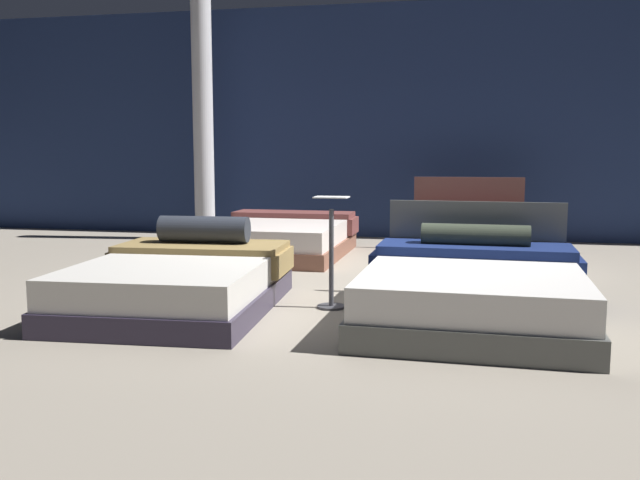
% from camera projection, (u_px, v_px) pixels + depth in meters
% --- Properties ---
extents(ground_plane, '(18.00, 18.00, 0.02)m').
position_uv_depth(ground_plane, '(348.00, 289.00, 6.59)').
color(ground_plane, gray).
extents(showroom_back_wall, '(18.00, 0.06, 3.50)m').
position_uv_depth(showroom_back_wall, '(393.00, 122.00, 10.28)').
color(showroom_back_wall, navy).
rests_on(showroom_back_wall, ground_plane).
extents(bed_0, '(1.64, 2.18, 0.72)m').
position_uv_depth(bed_0, '(181.00, 281.00, 5.71)').
color(bed_0, '#2C2639').
rests_on(bed_0, ground_plane).
extents(bed_1, '(1.76, 2.14, 0.87)m').
position_uv_depth(bed_1, '(473.00, 290.00, 5.29)').
color(bed_1, '#555753').
rests_on(bed_1, ground_plane).
extents(bed_2, '(1.72, 2.13, 0.49)m').
position_uv_depth(bed_2, '(279.00, 238.00, 8.65)').
color(bed_2, brown).
rests_on(bed_2, ground_plane).
extents(bed_3, '(1.63, 2.17, 0.97)m').
position_uv_depth(bed_3, '(471.00, 241.00, 8.22)').
color(bed_3, brown).
rests_on(bed_3, ground_plane).
extents(price_sign, '(0.28, 0.24, 0.94)m').
position_uv_depth(price_sign, '(331.00, 266.00, 5.71)').
color(price_sign, '#3F3F44').
rests_on(price_sign, ground_plane).
extents(support_pillar, '(0.30, 0.30, 3.50)m').
position_uv_depth(support_pillar, '(203.00, 122.00, 10.05)').
color(support_pillar, silver).
rests_on(support_pillar, ground_plane).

